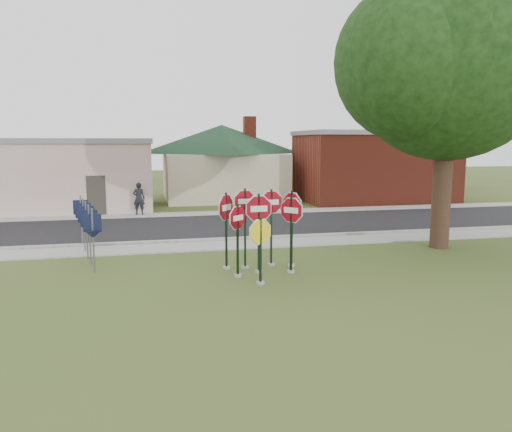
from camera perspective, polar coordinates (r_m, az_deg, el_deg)
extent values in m
plane|color=#3B4F1D|center=(14.21, 1.78, -7.85)|extent=(120.00, 120.00, 0.00)
cube|color=gray|center=(19.42, -2.25, -3.32)|extent=(60.00, 1.60, 0.06)
cube|color=black|center=(23.79, -4.21, -1.18)|extent=(60.00, 7.00, 0.04)
cube|color=gray|center=(28.00, -5.50, 0.27)|extent=(60.00, 1.60, 0.06)
cube|color=gray|center=(20.38, -2.76, -2.65)|extent=(60.00, 0.20, 0.14)
cylinder|color=gray|center=(15.46, 0.31, -6.34)|extent=(0.24, 0.24, 0.08)
cube|color=black|center=(15.20, 0.31, -2.03)|extent=(0.06, 0.05, 2.44)
cylinder|color=white|center=(15.08, 0.31, 0.84)|extent=(1.14, 0.06, 1.14)
cylinder|color=maroon|center=(15.08, 0.31, 0.84)|extent=(1.05, 0.07, 1.05)
cube|color=white|center=(15.08, 0.31, 0.84)|extent=(0.52, 0.03, 0.18)
cylinder|color=gray|center=(14.24, 0.51, -7.64)|extent=(0.24, 0.24, 0.08)
cube|color=black|center=(14.02, 0.51, -4.03)|extent=(0.07, 0.07, 1.92)
cylinder|color=white|center=(13.91, 0.52, -1.84)|extent=(0.95, 0.41, 1.03)
cylinder|color=yellow|center=(13.91, 0.52, -1.84)|extent=(0.89, 0.38, 0.95)
cylinder|color=gray|center=(15.02, -2.09, -6.79)|extent=(0.24, 0.24, 0.08)
cube|color=black|center=(14.78, -2.12, -2.85)|extent=(0.08, 0.08, 2.18)
cylinder|color=white|center=(14.66, -2.13, -0.21)|extent=(0.76, 0.66, 0.99)
cylinder|color=maroon|center=(14.66, -2.13, -0.21)|extent=(0.70, 0.62, 0.92)
cube|color=white|center=(14.66, -2.13, -0.21)|extent=(0.35, 0.31, 0.16)
cylinder|color=gray|center=(15.49, 4.00, -6.33)|extent=(0.24, 0.24, 0.08)
cube|color=black|center=(15.24, 4.04, -2.16)|extent=(0.08, 0.08, 2.38)
cylinder|color=white|center=(15.12, 4.07, 0.67)|extent=(0.73, 0.80, 1.07)
cylinder|color=maroon|center=(15.12, 4.07, 0.67)|extent=(0.68, 0.75, 0.99)
cube|color=white|center=(15.12, 4.07, 0.67)|extent=(0.34, 0.37, 0.17)
cylinder|color=gray|center=(16.33, 1.73, -5.54)|extent=(0.24, 0.24, 0.08)
cube|color=black|center=(16.08, 1.75, -1.35)|extent=(0.07, 0.06, 2.50)
cylinder|color=white|center=(15.96, 1.77, 1.59)|extent=(1.04, 0.14, 1.05)
cylinder|color=maroon|center=(15.96, 1.77, 1.59)|extent=(0.97, 0.14, 0.97)
cube|color=white|center=(15.96, 1.77, 1.59)|extent=(0.48, 0.07, 0.17)
cylinder|color=gray|center=(15.94, -1.25, -5.89)|extent=(0.24, 0.24, 0.08)
cube|color=black|center=(15.68, -1.26, -1.49)|extent=(0.06, 0.05, 2.56)
cylinder|color=white|center=(15.56, -1.27, 1.70)|extent=(0.99, 0.10, 0.99)
cylinder|color=maroon|center=(15.56, -1.27, 1.70)|extent=(0.92, 0.10, 0.92)
cube|color=white|center=(15.56, -1.27, 1.70)|extent=(0.46, 0.05, 0.16)
cylinder|color=gray|center=(16.26, 4.06, -5.63)|extent=(0.24, 0.24, 0.08)
cube|color=black|center=(16.01, 4.10, -1.49)|extent=(0.07, 0.08, 2.46)
cylinder|color=white|center=(15.89, 4.13, 1.27)|extent=(0.55, 1.01, 1.14)
cylinder|color=maroon|center=(15.89, 4.13, 1.27)|extent=(0.51, 0.94, 1.05)
cube|color=white|center=(15.89, 4.13, 1.27)|extent=(0.26, 0.47, 0.18)
cylinder|color=gray|center=(15.96, -3.38, -5.89)|extent=(0.24, 0.24, 0.08)
cube|color=black|center=(15.71, -3.42, -1.73)|extent=(0.08, 0.08, 2.43)
cylinder|color=white|center=(15.59, -3.45, 0.99)|extent=(0.75, 0.92, 1.17)
cylinder|color=maroon|center=(15.59, -3.45, 0.99)|extent=(0.70, 0.85, 1.08)
cube|color=white|center=(15.59, -3.45, 0.99)|extent=(0.35, 0.42, 0.19)
cube|color=#59595E|center=(16.07, -18.11, -2.69)|extent=(0.05, 0.05, 2.00)
cube|color=black|center=(15.97, -18.20, -0.75)|extent=(0.55, 0.13, 0.55)
cone|color=black|center=(16.03, -18.14, -1.99)|extent=(0.65, 0.65, 0.25)
cube|color=#59595E|center=(17.07, -18.46, -2.07)|extent=(0.05, 0.05, 2.00)
cube|color=black|center=(16.98, -18.55, -0.25)|extent=(0.55, 0.09, 0.55)
cone|color=black|center=(17.03, -18.49, -1.41)|extent=(0.62, 0.62, 0.25)
cube|color=#59595E|center=(18.07, -18.78, -1.53)|extent=(0.05, 0.05, 2.00)
cube|color=black|center=(17.98, -18.86, 0.20)|extent=(0.55, 0.05, 0.55)
cone|color=black|center=(18.04, -18.81, -0.90)|extent=(0.58, 0.58, 0.25)
cube|color=#59595E|center=(19.07, -19.06, -1.03)|extent=(0.05, 0.05, 2.00)
cube|color=black|center=(18.99, -19.14, 0.60)|extent=(0.55, 0.05, 0.55)
cone|color=black|center=(19.04, -19.09, -0.44)|extent=(0.58, 0.58, 0.25)
cube|color=#59595E|center=(20.07, -19.32, -0.59)|extent=(0.05, 0.05, 2.00)
cube|color=black|center=(20.00, -19.40, 0.96)|extent=(0.55, 0.09, 0.55)
cone|color=black|center=(20.05, -19.35, -0.03)|extent=(0.62, 0.62, 0.25)
cube|color=beige|center=(31.77, -22.79, 4.19)|extent=(12.00, 6.00, 4.00)
cube|color=slate|center=(31.71, -23.00, 7.89)|extent=(12.20, 6.20, 0.30)
cube|color=#332D28|center=(28.49, -17.78, 2.22)|extent=(1.00, 0.10, 2.20)
cube|color=beige|center=(35.70, -3.88, 4.58)|extent=(8.00, 8.00, 3.20)
pyramid|color=black|center=(35.64, -3.94, 10.36)|extent=(11.60, 11.60, 2.00)
cube|color=maroon|center=(35.99, -0.74, 10.05)|extent=(0.80, 0.80, 1.60)
cube|color=maroon|center=(35.29, 13.35, 5.39)|extent=(10.00, 6.00, 4.50)
cube|color=slate|center=(35.25, 13.48, 9.20)|extent=(10.20, 6.20, 0.30)
cube|color=white|center=(31.76, 12.44, 5.74)|extent=(2.00, 0.08, 0.90)
cylinder|color=#301D15|center=(19.99, 20.54, 4.31)|extent=(0.70, 0.70, 5.47)
sphere|color=black|center=(20.18, 21.20, 16.56)|extent=(7.47, 7.47, 7.47)
cylinder|color=#301D15|center=(46.76, 20.42, 5.47)|extent=(0.50, 0.50, 4.00)
sphere|color=black|center=(46.74, 20.65, 9.88)|extent=(5.60, 5.60, 5.60)
imported|color=black|center=(27.96, -13.23, 1.96)|extent=(0.72, 0.55, 1.77)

